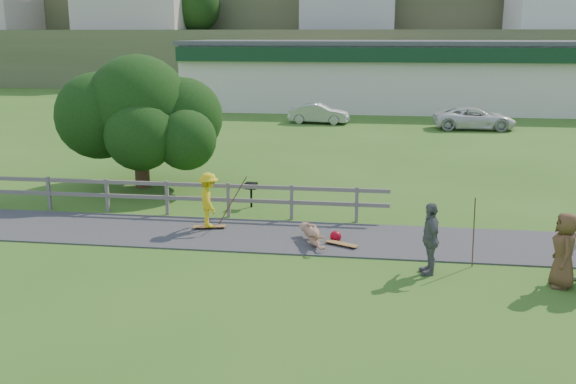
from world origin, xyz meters
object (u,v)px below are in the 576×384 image
tree (140,137)px  bbq (251,195)px  spectator_b (430,238)px  car_white (474,118)px  skater_fallen (313,234)px  spectator_c (564,250)px  car_silver (319,114)px  skater_rider (209,203)px

tree → bbq: 5.35m
spectator_b → car_white: 25.17m
tree → bbq: tree is taller
skater_fallen → spectator_b: bearing=-52.2°
spectator_c → car_silver: 27.73m
skater_fallen → spectator_c: spectator_c is taller
spectator_b → spectator_c: spectator_b is taller
skater_rider → car_white: 24.48m
spectator_b → tree: tree is taller
spectator_b → bbq: bearing=-143.6°
tree → spectator_c: bearing=-31.8°
spectator_c → bbq: size_ratio=2.10×
spectator_c → car_silver: (-8.10, 26.52, -0.24)m
tree → car_silver: bearing=75.2°
skater_fallen → spectator_c: (5.91, -2.18, 0.58)m
skater_rider → bbq: (0.72, 2.66, -0.39)m
skater_fallen → spectator_b: 3.50m
spectator_c → tree: (-12.96, 8.04, 1.04)m
skater_rider → car_silver: (0.97, 23.41, -0.18)m
car_white → bbq: size_ratio=5.80×
car_silver → bbq: car_silver is taller
skater_rider → spectator_b: size_ratio=0.92×
car_white → bbq: 21.77m
skater_fallen → bbq: bbq is taller
tree → skater_fallen: bearing=-39.7°
skater_rider → tree: bearing=12.5°
bbq → spectator_b: bearing=-39.0°
skater_rider → car_white: skater_rider is taller
bbq → tree: bearing=159.5°
skater_rider → spectator_b: spectator_b is taller
car_silver → tree: size_ratio=0.64×
car_silver → bbq: (-0.25, -20.74, -0.22)m
car_silver → car_white: size_ratio=0.79×
spectator_c → car_white: 25.26m
car_white → skater_rider: bearing=151.6°
car_silver → car_white: (9.53, -1.30, 0.04)m
skater_rider → car_silver: skater_rider is taller
spectator_b → bbq: size_ratio=2.11×
skater_fallen → car_white: car_white is taller
skater_fallen → car_silver: 24.45m
spectator_c → bbq: spectator_c is taller
skater_fallen → car_white: bearing=50.4°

